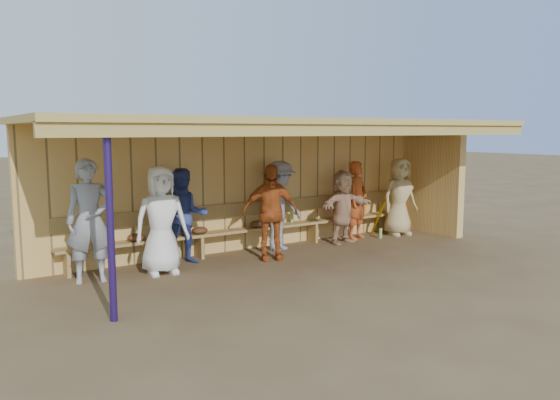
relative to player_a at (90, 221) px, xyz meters
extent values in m
plane|color=brown|center=(3.35, -0.53, -0.95)|extent=(90.00, 90.00, 0.00)
imported|color=gray|center=(0.00, 0.00, 0.00)|extent=(0.77, 0.58, 1.90)
imported|color=white|center=(1.09, -0.14, -0.07)|extent=(0.91, 0.64, 1.76)
imported|color=#33428D|center=(1.67, 0.28, -0.11)|extent=(0.96, 0.84, 1.67)
imported|color=#B4501C|center=(3.08, -0.28, -0.09)|extent=(1.09, 0.75, 1.72)
imported|color=gray|center=(3.64, 0.28, -0.08)|extent=(1.24, 0.88, 1.74)
imported|color=tan|center=(5.09, 0.10, -0.19)|extent=(1.46, 0.66, 1.52)
imported|color=#C04C1E|center=(5.64, 0.28, -0.12)|extent=(0.71, 0.60, 1.66)
imported|color=tan|center=(6.70, 0.09, -0.09)|extent=(0.90, 0.65, 1.71)
cube|color=#E3B361|center=(3.35, 0.82, 0.25)|extent=(8.60, 0.20, 2.40)
cube|color=#E3B361|center=(7.55, -0.08, 0.25)|extent=(0.20, 1.62, 2.40)
cube|color=tan|center=(3.35, -0.53, 1.50)|extent=(8.80, 3.20, 0.10)
cube|color=tan|center=(3.35, -2.03, 1.37)|extent=(8.80, 0.10, 0.18)
cube|color=tan|center=(-0.45, -0.53, 1.36)|extent=(0.08, 3.00, 0.16)
cube|color=tan|center=(0.50, -0.53, 1.36)|extent=(0.08, 3.00, 0.16)
cube|color=tan|center=(1.45, -0.53, 1.36)|extent=(0.08, 3.00, 0.16)
cube|color=tan|center=(2.40, -0.53, 1.36)|extent=(0.08, 3.00, 0.16)
cube|color=tan|center=(3.35, -0.53, 1.36)|extent=(0.08, 3.00, 0.16)
cube|color=tan|center=(4.30, -0.53, 1.36)|extent=(0.08, 3.00, 0.16)
cube|color=tan|center=(5.25, -0.53, 1.36)|extent=(0.08, 3.00, 0.16)
cube|color=tan|center=(6.20, -0.53, 1.36)|extent=(0.08, 3.00, 0.16)
cube|color=tan|center=(7.15, -0.53, 1.36)|extent=(0.08, 3.00, 0.16)
cylinder|color=navy|center=(-0.25, -1.93, 0.25)|extent=(0.09, 0.09, 2.40)
cube|color=#AE894A|center=(3.35, 0.53, -0.52)|extent=(7.60, 0.32, 0.05)
cube|color=#AE894A|center=(3.35, 0.69, -0.15)|extent=(7.60, 0.04, 0.26)
cube|color=#AE894A|center=(-0.25, 0.53, -0.75)|extent=(0.06, 0.29, 0.40)
cube|color=#AE894A|center=(2.06, 0.53, -0.75)|extent=(0.06, 0.29, 0.40)
cube|color=#AE894A|center=(4.64, 0.53, -0.75)|extent=(0.06, 0.29, 0.40)
cube|color=#AE894A|center=(6.95, 0.53, -0.75)|extent=(0.06, 0.29, 0.40)
cylinder|color=gold|center=(6.31, 0.33, -0.55)|extent=(0.13, 0.41, 0.80)
sphere|color=#D15E18|center=(7.00, 0.33, -0.91)|extent=(0.08, 0.08, 0.08)
ellipsoid|color=#593319|center=(0.87, 0.48, -0.43)|extent=(0.30, 0.24, 0.14)
ellipsoid|color=#593319|center=(2.05, 0.48, -0.43)|extent=(0.30, 0.24, 0.14)
ellipsoid|color=#593319|center=(3.26, 0.48, -0.43)|extent=(0.30, 0.24, 0.14)
cylinder|color=#98CD66|center=(4.15, 0.58, -0.39)|extent=(0.07, 0.07, 0.22)
cylinder|color=orange|center=(6.14, 0.58, -0.39)|extent=(0.07, 0.07, 0.22)
cylinder|color=#8FC261|center=(6.09, 0.03, -0.84)|extent=(0.07, 0.07, 0.22)
camera|label=1|loc=(-2.12, -8.40, 1.36)|focal=35.00mm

